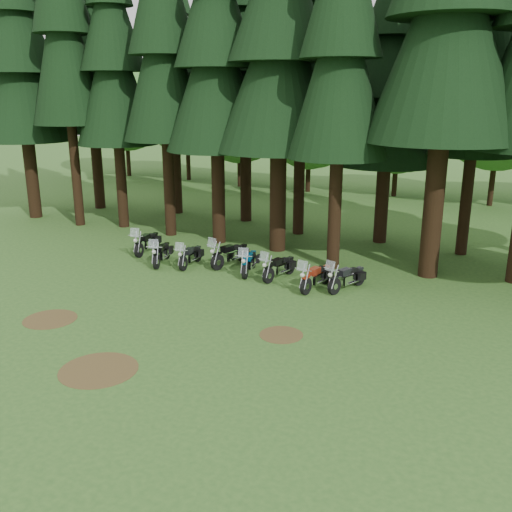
{
  "coord_description": "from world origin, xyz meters",
  "views": [
    {
      "loc": [
        11.54,
        -14.64,
        7.52
      ],
      "look_at": [
        1.23,
        5.0,
        1.0
      ],
      "focal_mm": 40.0,
      "sensor_mm": 36.0,
      "label": 1
    }
  ],
  "objects_px": {
    "motorcycle_1": "(161,254)",
    "motorcycle_5": "(279,268)",
    "motorcycle_3": "(230,255)",
    "motorcycle_7": "(347,278)",
    "motorcycle_0": "(147,243)",
    "motorcycle_6": "(316,277)",
    "motorcycle_4": "(249,263)",
    "motorcycle_2": "(190,256)"
  },
  "relations": [
    {
      "from": "motorcycle_1",
      "to": "motorcycle_4",
      "type": "xyz_separation_m",
      "value": [
        4.1,
        0.63,
        -0.0
      ]
    },
    {
      "from": "motorcycle_2",
      "to": "motorcycle_5",
      "type": "distance_m",
      "value": 4.21
    },
    {
      "from": "motorcycle_2",
      "to": "motorcycle_6",
      "type": "xyz_separation_m",
      "value": [
        6.03,
        -0.24,
        0.03
      ]
    },
    {
      "from": "motorcycle_4",
      "to": "motorcycle_3",
      "type": "bearing_deg",
      "value": 140.51
    },
    {
      "from": "motorcycle_2",
      "to": "motorcycle_5",
      "type": "height_order",
      "value": "motorcycle_5"
    },
    {
      "from": "motorcycle_1",
      "to": "motorcycle_7",
      "type": "xyz_separation_m",
      "value": [
        8.44,
        0.56,
        -0.0
      ]
    },
    {
      "from": "motorcycle_2",
      "to": "motorcycle_6",
      "type": "distance_m",
      "value": 6.03
    },
    {
      "from": "motorcycle_2",
      "to": "motorcycle_7",
      "type": "distance_m",
      "value": 7.12
    },
    {
      "from": "motorcycle_7",
      "to": "motorcycle_2",
      "type": "bearing_deg",
      "value": -159.0
    },
    {
      "from": "motorcycle_1",
      "to": "motorcycle_2",
      "type": "xyz_separation_m",
      "value": [
        1.32,
        0.33,
        -0.03
      ]
    },
    {
      "from": "motorcycle_6",
      "to": "motorcycle_5",
      "type": "bearing_deg",
      "value": 172.87
    },
    {
      "from": "motorcycle_5",
      "to": "motorcycle_2",
      "type": "bearing_deg",
      "value": -166.62
    },
    {
      "from": "motorcycle_2",
      "to": "motorcycle_4",
      "type": "height_order",
      "value": "motorcycle_4"
    },
    {
      "from": "motorcycle_3",
      "to": "motorcycle_4",
      "type": "distance_m",
      "value": 1.35
    },
    {
      "from": "motorcycle_1",
      "to": "motorcycle_4",
      "type": "height_order",
      "value": "motorcycle_1"
    },
    {
      "from": "motorcycle_7",
      "to": "motorcycle_0",
      "type": "bearing_deg",
      "value": -164.0
    },
    {
      "from": "motorcycle_4",
      "to": "motorcycle_5",
      "type": "distance_m",
      "value": 1.43
    },
    {
      "from": "motorcycle_3",
      "to": "motorcycle_1",
      "type": "bearing_deg",
      "value": -143.82
    },
    {
      "from": "motorcycle_0",
      "to": "motorcycle_4",
      "type": "xyz_separation_m",
      "value": [
        5.78,
        -0.5,
        -0.02
      ]
    },
    {
      "from": "motorcycle_0",
      "to": "motorcycle_2",
      "type": "relative_size",
      "value": 1.1
    },
    {
      "from": "motorcycle_6",
      "to": "motorcycle_7",
      "type": "relative_size",
      "value": 1.04
    },
    {
      "from": "motorcycle_2",
      "to": "motorcycle_5",
      "type": "bearing_deg",
      "value": -4.53
    },
    {
      "from": "motorcycle_1",
      "to": "motorcycle_5",
      "type": "height_order",
      "value": "motorcycle_1"
    },
    {
      "from": "motorcycle_1",
      "to": "motorcycle_4",
      "type": "bearing_deg",
      "value": -11.22
    },
    {
      "from": "motorcycle_5",
      "to": "motorcycle_7",
      "type": "height_order",
      "value": "motorcycle_7"
    },
    {
      "from": "motorcycle_3",
      "to": "motorcycle_6",
      "type": "relative_size",
      "value": 1.04
    },
    {
      "from": "motorcycle_1",
      "to": "motorcycle_4",
      "type": "distance_m",
      "value": 4.15
    },
    {
      "from": "motorcycle_5",
      "to": "motorcycle_6",
      "type": "xyz_separation_m",
      "value": [
        1.83,
        -0.49,
        0.01
      ]
    },
    {
      "from": "motorcycle_2",
      "to": "motorcycle_4",
      "type": "xyz_separation_m",
      "value": [
        2.78,
        0.29,
        0.03
      ]
    },
    {
      "from": "motorcycle_4",
      "to": "motorcycle_6",
      "type": "xyz_separation_m",
      "value": [
        3.25,
        -0.53,
        0.0
      ]
    },
    {
      "from": "motorcycle_1",
      "to": "motorcycle_2",
      "type": "relative_size",
      "value": 1.04
    },
    {
      "from": "motorcycle_0",
      "to": "motorcycle_6",
      "type": "xyz_separation_m",
      "value": [
        9.03,
        -1.03,
        -0.02
      ]
    },
    {
      "from": "motorcycle_6",
      "to": "motorcycle_3",
      "type": "bearing_deg",
      "value": 174.46
    },
    {
      "from": "motorcycle_0",
      "to": "motorcycle_4",
      "type": "height_order",
      "value": "motorcycle_0"
    },
    {
      "from": "motorcycle_4",
      "to": "motorcycle_5",
      "type": "xyz_separation_m",
      "value": [
        1.42,
        -0.04,
        -0.01
      ]
    },
    {
      "from": "motorcycle_3",
      "to": "motorcycle_4",
      "type": "xyz_separation_m",
      "value": [
        1.24,
        -0.55,
        -0.03
      ]
    },
    {
      "from": "motorcycle_5",
      "to": "motorcycle_7",
      "type": "xyz_separation_m",
      "value": [
        2.92,
        -0.03,
        0.01
      ]
    },
    {
      "from": "motorcycle_3",
      "to": "motorcycle_5",
      "type": "xyz_separation_m",
      "value": [
        2.66,
        -0.59,
        -0.04
      ]
    },
    {
      "from": "motorcycle_0",
      "to": "motorcycle_3",
      "type": "relative_size",
      "value": 0.99
    },
    {
      "from": "motorcycle_3",
      "to": "motorcycle_7",
      "type": "height_order",
      "value": "motorcycle_3"
    },
    {
      "from": "motorcycle_0",
      "to": "motorcycle_6",
      "type": "distance_m",
      "value": 9.09
    },
    {
      "from": "motorcycle_2",
      "to": "motorcycle_3",
      "type": "relative_size",
      "value": 0.9
    }
  ]
}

